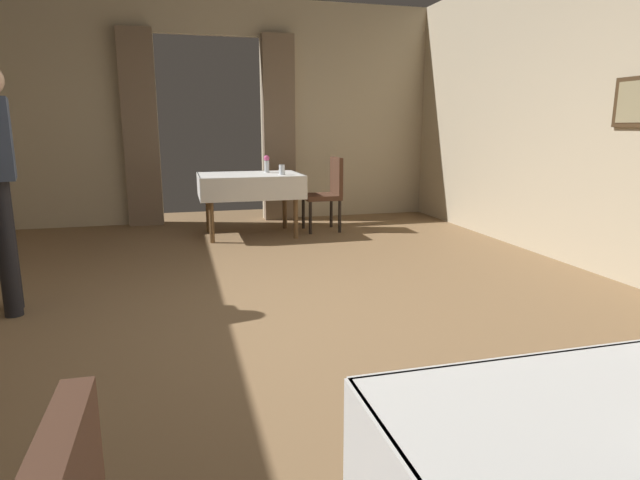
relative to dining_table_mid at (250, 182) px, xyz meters
name	(u,v)px	position (x,y,z in m)	size (l,w,h in m)	color
ground	(260,324)	(-0.35, -3.01, -0.65)	(10.08, 10.08, 0.00)	olive
wall_back	(211,111)	(-0.35, 1.17, 0.87)	(6.40, 0.27, 3.00)	beige
dining_table_mid	(250,182)	(0.00, 0.00, 0.00)	(1.22, 0.91, 0.75)	brown
chair_mid_right	(327,190)	(0.99, 0.06, -0.13)	(0.44, 0.44, 0.93)	black
flower_vase_mid	(267,163)	(0.23, 0.12, 0.22)	(0.07, 0.07, 0.21)	silver
glass_mid_b	(282,170)	(0.35, -0.22, 0.16)	(0.07, 0.07, 0.12)	silver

